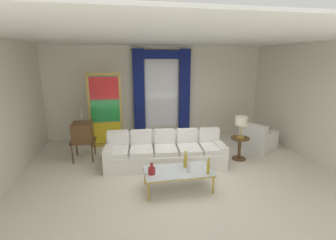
{
  "coord_description": "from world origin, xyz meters",
  "views": [
    {
      "loc": [
        -1.24,
        -5.09,
        2.6
      ],
      "look_at": [
        -0.07,
        0.9,
        1.05
      ],
      "focal_mm": 26.06,
      "sensor_mm": 36.0,
      "label": 1
    }
  ],
  "objects": [
    {
      "name": "ceiling_slab",
      "position": [
        0.0,
        0.8,
        3.02
      ],
      "size": [
        8.0,
        7.6,
        0.04
      ],
      "primitive_type": "cube",
      "color": "white"
    },
    {
      "name": "ground_plane",
      "position": [
        0.0,
        0.0,
        0.0
      ],
      "size": [
        16.0,
        16.0,
        0.0
      ],
      "primitive_type": "plane",
      "color": "silver"
    },
    {
      "name": "peacock_figurine",
      "position": [
        -1.26,
        1.68,
        0.22
      ],
      "size": [
        0.44,
        0.6,
        0.5
      ],
      "color": "beige",
      "rests_on": "ground"
    },
    {
      "name": "wall_left",
      "position": [
        -3.66,
        0.6,
        1.5
      ],
      "size": [
        0.12,
        7.0,
        3.0
      ],
      "primitive_type": "cube",
      "color": "silver",
      "rests_on": "ground"
    },
    {
      "name": "vintage_tv",
      "position": [
        -2.26,
        1.26,
        0.73
      ],
      "size": [
        0.62,
        0.61,
        1.35
      ],
      "color": "brown",
      "rests_on": "ground"
    },
    {
      "name": "couch_white_long",
      "position": [
        -0.21,
        0.54,
        0.31
      ],
      "size": [
        2.99,
        1.2,
        0.86
      ],
      "color": "white",
      "rests_on": "ground"
    },
    {
      "name": "stained_glass_divider",
      "position": [
        -1.7,
        2.12,
        1.06
      ],
      "size": [
        0.95,
        0.05,
        2.2
      ],
      "color": "gold",
      "rests_on": "ground"
    },
    {
      "name": "table_lamp_brass",
      "position": [
        1.76,
        0.46,
        1.03
      ],
      "size": [
        0.32,
        0.32,
        0.57
      ],
      "color": "#B29338",
      "rests_on": "round_side_table"
    },
    {
      "name": "round_side_table",
      "position": [
        1.76,
        0.46,
        0.36
      ],
      "size": [
        0.48,
        0.48,
        0.59
      ],
      "color": "brown",
      "rests_on": "ground"
    },
    {
      "name": "wall_right",
      "position": [
        3.66,
        0.6,
        1.5
      ],
      "size": [
        0.12,
        7.0,
        3.0
      ],
      "primitive_type": "cube",
      "color": "silver",
      "rests_on": "ground"
    },
    {
      "name": "bottle_blue_decanter",
      "position": [
        0.01,
        -0.59,
        0.56
      ],
      "size": [
        0.08,
        0.08,
        0.36
      ],
      "color": "gold",
      "rests_on": "coffee_table"
    },
    {
      "name": "bottle_amber_squat",
      "position": [
        -0.72,
        -0.77,
        0.49
      ],
      "size": [
        0.14,
        0.14,
        0.24
      ],
      "color": "maroon",
      "rests_on": "coffee_table"
    },
    {
      "name": "armchair_white",
      "position": [
        2.63,
        1.05,
        0.29
      ],
      "size": [
        1.09,
        1.08,
        0.8
      ],
      "color": "white",
      "rests_on": "ground"
    },
    {
      "name": "wall_rear",
      "position": [
        0.0,
        3.06,
        1.5
      ],
      "size": [
        8.0,
        0.12,
        3.0
      ],
      "primitive_type": "cube",
      "color": "silver",
      "rests_on": "ground"
    },
    {
      "name": "bottle_ruby_flask",
      "position": [
        0.36,
        -0.97,
        0.55
      ],
      "size": [
        0.06,
        0.06,
        0.33
      ],
      "color": "gold",
      "rests_on": "coffee_table"
    },
    {
      "name": "coffee_table",
      "position": [
        -0.18,
        -0.71,
        0.38
      ],
      "size": [
        1.35,
        0.71,
        0.41
      ],
      "color": "silver",
      "rests_on": "ground"
    },
    {
      "name": "bottle_crystal_tall",
      "position": [
        0.01,
        -0.83,
        0.54
      ],
      "size": [
        0.06,
        0.06,
        0.31
      ],
      "color": "silver",
      "rests_on": "coffee_table"
    },
    {
      "name": "curtained_window",
      "position": [
        0.12,
        2.89,
        1.74
      ],
      "size": [
        2.0,
        0.17,
        2.7
      ],
      "color": "white",
      "rests_on": "ground"
    }
  ]
}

